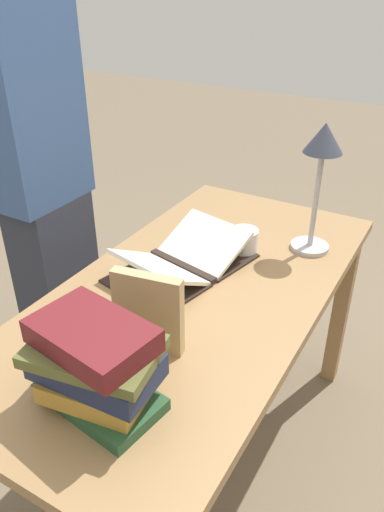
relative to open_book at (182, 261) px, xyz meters
name	(u,v)px	position (x,y,z in m)	size (l,w,h in m)	color
ground_plane	(194,457)	(0.08, 0.09, -0.81)	(12.00, 12.00, 0.00)	#70604C
reading_desk	(194,316)	(0.08, 0.09, -0.13)	(1.47, 0.73, 0.78)	#937047
open_book	(182,261)	(0.00, 0.00, 0.00)	(0.51, 0.37, 0.11)	black
book_stack_tall	(96,365)	(0.58, 0.13, 0.08)	(0.22, 0.30, 0.22)	#234C2D
book_standing_upright	(148,312)	(0.36, 0.12, 0.08)	(0.06, 0.18, 0.22)	tan
reading_lamp	(321,160)	(-0.33, 0.31, 0.29)	(0.13, 0.13, 0.44)	#ADADB2
coffee_mug	(244,241)	(-0.20, 0.12, 0.01)	(0.09, 0.11, 0.08)	white
person_reader	(45,193)	(-0.09, -0.67, 0.06)	(0.36, 0.21, 1.75)	#2D3342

